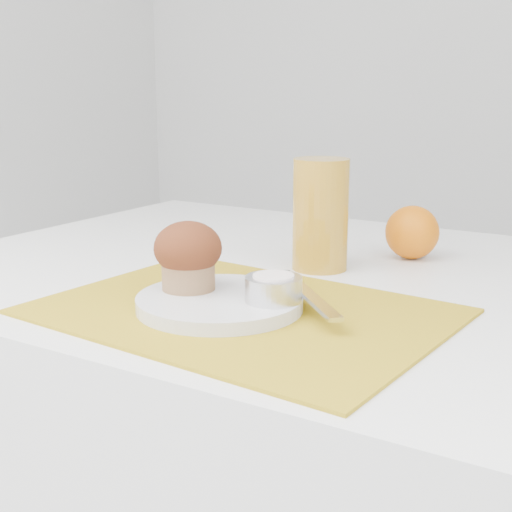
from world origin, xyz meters
The scene contains 10 objects.
placemat centered at (-0.03, -0.15, 0.75)m, with size 0.45×0.33×0.00m, color #B08E18.
plate centered at (-0.05, -0.16, 0.76)m, with size 0.19×0.19×0.02m, color silver.
ramekin centered at (0.01, -0.15, 0.78)m, with size 0.06×0.06×0.03m, color silver.
cream centered at (0.01, -0.15, 0.80)m, with size 0.05×0.05×0.01m, color white.
raspberry_near centered at (-0.03, -0.10, 0.78)m, with size 0.02×0.02×0.02m, color #58020F.
raspberry_far centered at (0.00, -0.14, 0.78)m, with size 0.02×0.02×0.02m, color #63021B.
butter_knife centered at (0.03, -0.11, 0.77)m, with size 0.20×0.02×0.00m, color silver.
orange centered at (0.05, 0.20, 0.79)m, with size 0.08×0.08×0.08m, color orange.
juice_glass centered at (-0.04, 0.08, 0.83)m, with size 0.08×0.08×0.16m, color #C18C24.
muffin centered at (-0.10, -0.16, 0.81)m, with size 0.08×0.08×0.08m.
Camera 1 is at (0.39, -0.81, 1.01)m, focal length 50.00 mm.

